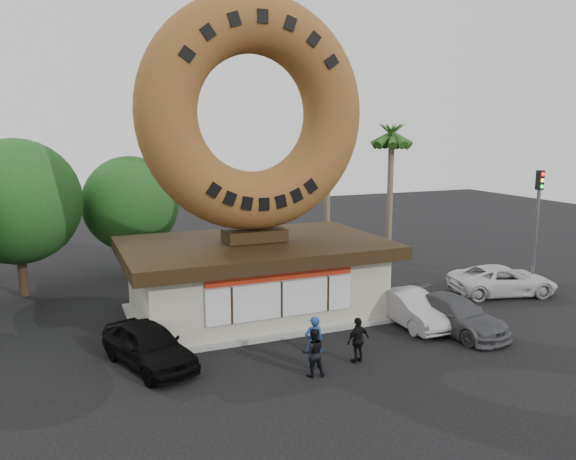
# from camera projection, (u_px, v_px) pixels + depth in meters

# --- Properties ---
(ground) EXTENTS (90.00, 90.00, 0.00)m
(ground) POSITION_uv_depth(u_px,v_px,m) (313.00, 366.00, 19.25)
(ground) COLOR black
(ground) RESTS_ON ground
(donut_shop) EXTENTS (11.20, 7.20, 3.80)m
(donut_shop) POSITION_uv_depth(u_px,v_px,m) (255.00, 275.00, 24.37)
(donut_shop) COLOR beige
(donut_shop) RESTS_ON ground
(giant_donut) EXTENTS (9.72, 2.48, 9.72)m
(giant_donut) POSITION_uv_depth(u_px,v_px,m) (253.00, 114.00, 23.18)
(giant_donut) COLOR brown
(giant_donut) RESTS_ON donut_shop
(tree_west) EXTENTS (6.00, 6.00, 7.65)m
(tree_west) POSITION_uv_depth(u_px,v_px,m) (17.00, 202.00, 26.63)
(tree_west) COLOR #473321
(tree_west) RESTS_ON ground
(tree_mid) EXTENTS (5.20, 5.20, 6.63)m
(tree_mid) POSITION_uv_depth(u_px,v_px,m) (131.00, 204.00, 30.65)
(tree_mid) COLOR #473321
(tree_mid) RESTS_ON ground
(palm_near) EXTENTS (2.60, 2.60, 9.75)m
(palm_near) POSITION_uv_depth(u_px,v_px,m) (328.00, 123.00, 33.34)
(palm_near) COLOR #726651
(palm_near) RESTS_ON ground
(palm_far) EXTENTS (2.60, 2.60, 8.75)m
(palm_far) POSITION_uv_depth(u_px,v_px,m) (392.00, 139.00, 33.47)
(palm_far) COLOR #726651
(palm_far) RESTS_ON ground
(street_lamp) EXTENTS (2.11, 0.20, 8.00)m
(street_lamp) POSITION_uv_depth(u_px,v_px,m) (166.00, 192.00, 32.29)
(street_lamp) COLOR #59595E
(street_lamp) RESTS_ON ground
(traffic_signal) EXTENTS (0.30, 0.38, 6.07)m
(traffic_signal) POSITION_uv_depth(u_px,v_px,m) (537.00, 215.00, 27.52)
(traffic_signal) COLOR #59595E
(traffic_signal) RESTS_ON ground
(person_left) EXTENTS (0.69, 0.47, 1.82)m
(person_left) POSITION_uv_depth(u_px,v_px,m) (314.00, 342.00, 19.02)
(person_left) COLOR navy
(person_left) RESTS_ON ground
(person_center) EXTENTS (0.91, 0.77, 1.64)m
(person_center) POSITION_uv_depth(u_px,v_px,m) (313.00, 352.00, 18.37)
(person_center) COLOR black
(person_center) RESTS_ON ground
(person_right) EXTENTS (1.02, 0.59, 1.62)m
(person_right) POSITION_uv_depth(u_px,v_px,m) (358.00, 340.00, 19.46)
(person_right) COLOR black
(person_right) RESTS_ON ground
(car_black) EXTENTS (3.11, 4.76, 1.51)m
(car_black) POSITION_uv_depth(u_px,v_px,m) (149.00, 345.00, 19.16)
(car_black) COLOR black
(car_black) RESTS_ON ground
(car_silver) EXTENTS (1.54, 4.26, 1.40)m
(car_silver) POSITION_uv_depth(u_px,v_px,m) (411.00, 308.00, 23.29)
(car_silver) COLOR #A2A1A6
(car_silver) RESTS_ON ground
(car_grey) EXTENTS (2.58, 4.99, 1.38)m
(car_grey) POSITION_uv_depth(u_px,v_px,m) (455.00, 315.00, 22.53)
(car_grey) COLOR #515255
(car_grey) RESTS_ON ground
(car_white) EXTENTS (5.59, 3.57, 1.44)m
(car_white) POSITION_uv_depth(u_px,v_px,m) (503.00, 280.00, 27.55)
(car_white) COLOR silver
(car_white) RESTS_ON ground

